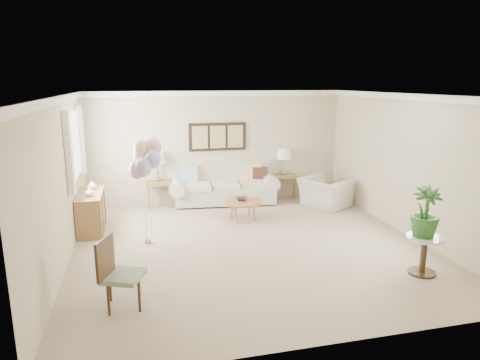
{
  "coord_description": "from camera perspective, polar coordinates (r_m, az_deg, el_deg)",
  "views": [
    {
      "loc": [
        -1.84,
        -6.8,
        2.82
      ],
      "look_at": [
        -0.04,
        0.6,
        1.05
      ],
      "focal_mm": 32.0,
      "sensor_mm": 36.0,
      "label": 1
    }
  ],
  "objects": [
    {
      "name": "credenza",
      "position": [
        8.7,
        -19.2,
        -4.02
      ],
      "size": [
        0.46,
        1.2,
        0.74
      ],
      "color": "olive",
      "rests_on": "ground"
    },
    {
      "name": "decor_bowl",
      "position": [
        8.86,
        0.22,
        -2.54
      ],
      "size": [
        0.27,
        0.27,
        0.06
      ],
      "primitive_type": "imported",
      "rotation": [
        0.0,
        0.0,
        -0.15
      ],
      "color": "#2F2724",
      "rests_on": "coffee_table"
    },
    {
      "name": "armchair",
      "position": [
        9.99,
        11.26,
        -1.64
      ],
      "size": [
        1.24,
        1.3,
        0.65
      ],
      "primitive_type": "imported",
      "rotation": [
        0.0,
        0.0,
        2.04
      ],
      "color": "beige",
      "rests_on": "ground"
    },
    {
      "name": "potted_plant",
      "position": [
        6.78,
        23.48,
        -3.89
      ],
      "size": [
        0.49,
        0.49,
        0.76
      ],
      "primitive_type": "imported",
      "rotation": [
        0.0,
        0.0,
        -0.18
      ],
      "color": "#1D491E",
      "rests_on": "side_table"
    },
    {
      "name": "wall_art_triptych",
      "position": [
        10.02,
        -2.99,
        5.77
      ],
      "size": [
        1.35,
        0.06,
        0.65
      ],
      "color": "black",
      "rests_on": "ground"
    },
    {
      "name": "balloon_cluster",
      "position": [
        7.45,
        -12.56,
        2.89
      ],
      "size": [
        0.57,
        0.53,
        1.89
      ],
      "color": "gray",
      "rests_on": "ground"
    },
    {
      "name": "end_table_right",
      "position": [
        10.53,
        5.78,
        0.3
      ],
      "size": [
        0.55,
        0.5,
        0.6
      ],
      "color": "olive",
      "rests_on": "ground"
    },
    {
      "name": "vase_sage",
      "position": [
        8.87,
        -19.13,
        -0.63
      ],
      "size": [
        0.18,
        0.18,
        0.18
      ],
      "primitive_type": "imported",
      "rotation": [
        0.0,
        0.0,
        -0.07
      ],
      "color": "beige",
      "rests_on": "credenza"
    },
    {
      "name": "accent_chair",
      "position": [
        5.69,
        -16.06,
        -11.62
      ],
      "size": [
        0.61,
        0.6,
        0.94
      ],
      "color": "gray",
      "rests_on": "ground"
    },
    {
      "name": "coffee_table",
      "position": [
        8.85,
        0.39,
        -2.97
      ],
      "size": [
        0.8,
        0.8,
        0.41
      ],
      "color": "#A46139",
      "rests_on": "ground"
    },
    {
      "name": "side_table",
      "position": [
        6.94,
        23.38,
        -8.05
      ],
      "size": [
        0.54,
        0.54,
        0.59
      ],
      "color": "silver",
      "rests_on": "ground"
    },
    {
      "name": "lamp_right",
      "position": [
        10.42,
        5.86,
        3.4
      ],
      "size": [
        0.36,
        0.36,
        0.63
      ],
      "color": "gray",
      "rests_on": "end_table_right"
    },
    {
      "name": "ground_plane",
      "position": [
        7.59,
        1.38,
        -8.73
      ],
      "size": [
        6.0,
        6.0,
        0.0
      ],
      "primitive_type": "plane",
      "color": "tan"
    },
    {
      "name": "room_shell",
      "position": [
        7.21,
        0.41,
        3.55
      ],
      "size": [
        6.04,
        6.04,
        2.6
      ],
      "color": "#BEAE91",
      "rests_on": "ground"
    },
    {
      "name": "sofa",
      "position": [
        10.14,
        -2.13,
        -0.92
      ],
      "size": [
        2.63,
        1.16,
        0.94
      ],
      "color": "beige",
      "rests_on": "ground"
    },
    {
      "name": "end_table_left",
      "position": [
        9.94,
        -10.84,
        -0.61
      ],
      "size": [
        0.56,
        0.51,
        0.61
      ],
      "color": "olive",
      "rests_on": "ground"
    },
    {
      "name": "vase_white",
      "position": [
        8.36,
        -19.44,
        -1.49
      ],
      "size": [
        0.21,
        0.21,
        0.17
      ],
      "primitive_type": "imported",
      "rotation": [
        0.0,
        0.0,
        0.34
      ],
      "color": "silver",
      "rests_on": "credenza"
    },
    {
      "name": "lamp_left",
      "position": [
        9.82,
        -10.99,
        2.79
      ],
      "size": [
        0.37,
        0.37,
        0.66
      ],
      "color": "gray",
      "rests_on": "end_table_left"
    }
  ]
}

